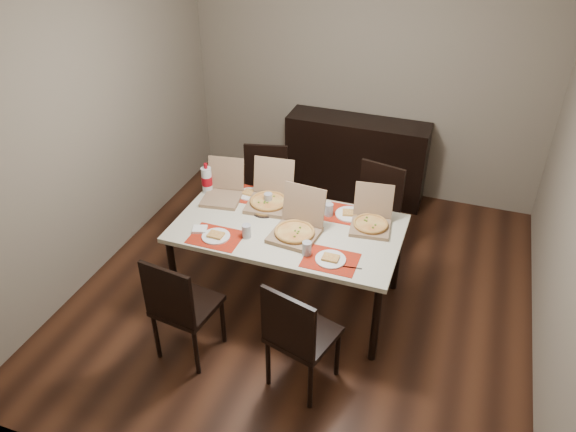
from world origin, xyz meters
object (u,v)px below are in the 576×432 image
at_px(dining_table, 288,233).
at_px(pizza_box_center, 296,229).
at_px(chair_far_right, 374,210).
at_px(soda_bottle, 207,180).
at_px(dip_bowl, 306,213).
at_px(chair_far_left, 265,189).
at_px(sideboard, 356,159).
at_px(chair_near_left, 180,305).
at_px(chair_near_right, 298,334).

height_order(dining_table, pizza_box_center, pizza_box_center).
xyz_separation_m(chair_far_right, soda_bottle, (-1.39, -0.57, 0.36)).
relative_size(pizza_box_center, soda_bottle, 1.50).
xyz_separation_m(dining_table, pizza_box_center, (0.10, -0.09, 0.12)).
bearing_deg(dip_bowl, chair_far_left, 134.37).
relative_size(sideboard, soda_bottle, 5.35).
xyz_separation_m(chair_near_left, chair_near_right, (0.90, 0.01, 0.00)).
xyz_separation_m(chair_near_left, pizza_box_center, (0.61, 0.80, 0.30)).
bearing_deg(dining_table, sideboard, 86.67).
bearing_deg(dip_bowl, sideboard, 88.91).
bearing_deg(chair_near_right, chair_far_left, 118.24).
height_order(pizza_box_center, dip_bowl, pizza_box_center).
bearing_deg(sideboard, dip_bowl, -91.09).
height_order(chair_near_left, soda_bottle, soda_bottle).
distance_m(chair_near_right, pizza_box_center, 0.89).
bearing_deg(dip_bowl, chair_far_right, 53.84).
xyz_separation_m(chair_near_left, soda_bottle, (-0.34, 1.16, 0.36)).
xyz_separation_m(chair_far_left, dip_bowl, (0.62, -0.64, 0.25)).
distance_m(chair_far_right, soda_bottle, 1.54).
bearing_deg(pizza_box_center, chair_near_right, -70.24).
xyz_separation_m(chair_near_right, pizza_box_center, (-0.28, 0.79, 0.30)).
relative_size(sideboard, chair_near_right, 1.61).
bearing_deg(chair_far_left, sideboard, 57.97).
bearing_deg(soda_bottle, chair_near_left, -73.88).
bearing_deg(chair_near_right, dining_table, 113.63).
xyz_separation_m(sideboard, dip_bowl, (-0.03, -1.68, 0.32)).
relative_size(sideboard, chair_far_right, 1.61).
distance_m(pizza_box_center, dip_bowl, 0.30).
height_order(chair_near_left, chair_near_right, same).
height_order(chair_near_left, chair_far_left, same).
bearing_deg(soda_bottle, chair_far_right, 22.37).
height_order(sideboard, chair_near_right, chair_near_right).
bearing_deg(pizza_box_center, chair_far_left, 124.51).
relative_size(chair_near_left, dip_bowl, 7.15).
bearing_deg(pizza_box_center, chair_far_right, 64.71).
xyz_separation_m(pizza_box_center, soda_bottle, (-0.95, 0.36, 0.06)).
bearing_deg(chair_near_left, dining_table, 60.01).
relative_size(chair_near_right, dip_bowl, 7.15).
xyz_separation_m(sideboard, chair_near_left, (-0.62, -2.78, 0.06)).
distance_m(sideboard, dip_bowl, 1.71).
height_order(chair_near_left, dip_bowl, chair_near_left).
height_order(dining_table, chair_near_left, chair_near_left).
xyz_separation_m(chair_near_right, chair_far_right, (0.15, 1.72, 0.00)).
bearing_deg(chair_far_right, soda_bottle, -157.63).
distance_m(sideboard, dining_table, 1.91).
relative_size(chair_far_right, soda_bottle, 3.31).
relative_size(chair_near_right, chair_far_left, 1.00).
height_order(chair_far_left, pizza_box_center, pizza_box_center).
relative_size(chair_far_left, chair_far_right, 1.00).
distance_m(chair_far_right, pizza_box_center, 1.07).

